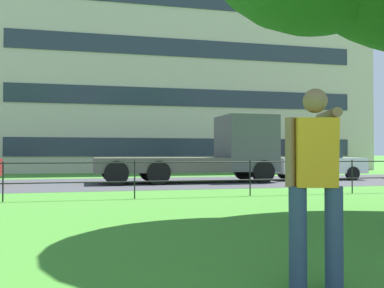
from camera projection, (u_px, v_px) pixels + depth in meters
street_strip at (76, 184)px, 16.89m from camera, size 80.00×7.08×0.01m
park_fence at (71, 174)px, 11.18m from camera, size 29.14×0.04×1.00m
person_thrower at (315, 180)px, 3.93m from camera, size 0.66×0.73×1.79m
flatbed_truck_far_left at (212, 152)px, 18.10m from camera, size 7.33×2.50×2.75m
car_white_right at (316, 162)px, 19.63m from camera, size 4.03×1.87×1.54m
apartment_building_background at (175, 41)px, 32.46m from camera, size 26.28×10.50×18.94m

